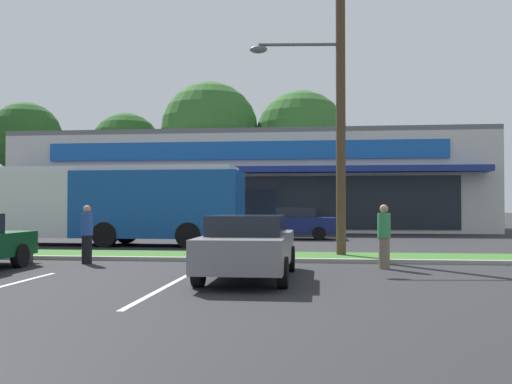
% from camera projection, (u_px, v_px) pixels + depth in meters
% --- Properties ---
extents(grass_median, '(56.00, 2.20, 0.12)m').
position_uv_depth(grass_median, '(178.00, 255.00, 18.38)').
color(grass_median, '#386B28').
rests_on(grass_median, ground_plane).
extents(curb_lip, '(56.00, 0.24, 0.12)m').
position_uv_depth(curb_lip, '(168.00, 259.00, 17.16)').
color(curb_lip, '#99968C').
rests_on(curb_lip, ground_plane).
extents(parking_stripe_2, '(0.12, 4.80, 0.01)m').
position_uv_depth(parking_stripe_2, '(161.00, 289.00, 11.43)').
color(parking_stripe_2, silver).
rests_on(parking_stripe_2, ground_plane).
extents(storefront_building, '(30.21, 13.13, 6.33)m').
position_uv_depth(storefront_building, '(254.00, 184.00, 40.21)').
color(storefront_building, beige).
rests_on(storefront_building, ground_plane).
extents(tree_far_left, '(6.13, 6.13, 10.51)m').
position_uv_depth(tree_far_left, '(26.00, 138.00, 49.37)').
color(tree_far_left, '#473323').
rests_on(tree_far_left, ground_plane).
extents(tree_left, '(6.19, 6.19, 9.75)m').
position_uv_depth(tree_left, '(126.00, 148.00, 50.45)').
color(tree_left, '#473323').
rests_on(tree_left, ground_plane).
extents(tree_mid_left, '(8.34, 8.34, 12.25)m').
position_uv_depth(tree_mid_left, '(210.00, 131.00, 49.40)').
color(tree_mid_left, '#473323').
rests_on(tree_mid_left, ground_plane).
extents(tree_mid, '(7.87, 7.87, 11.52)m').
position_uv_depth(tree_mid, '(301.00, 136.00, 49.48)').
color(tree_mid, '#473323').
rests_on(tree_mid, ground_plane).
extents(utility_pole, '(3.05, 2.40, 9.40)m').
position_uv_depth(utility_pole, '(336.00, 99.00, 18.13)').
color(utility_pole, '#4C3826').
rests_on(utility_pole, ground_plane).
extents(city_bus, '(12.43, 2.89, 3.25)m').
position_uv_depth(city_bus, '(95.00, 203.00, 24.03)').
color(city_bus, '#144793').
rests_on(city_bus, ground_plane).
extents(bus_stop_bench, '(1.60, 0.45, 0.95)m').
position_uv_depth(bus_stop_bench, '(8.00, 245.00, 16.64)').
color(bus_stop_bench, brown).
rests_on(bus_stop_bench, ground_plane).
extents(car_0, '(1.95, 4.74, 1.45)m').
position_uv_depth(car_0, '(249.00, 245.00, 13.10)').
color(car_0, slate).
rests_on(car_0, ground_plane).
extents(car_2, '(4.23, 2.01, 1.54)m').
position_uv_depth(car_2, '(293.00, 223.00, 28.25)').
color(car_2, navy).
rests_on(car_2, ground_plane).
extents(pedestrian_near_bench, '(0.34, 0.34, 1.69)m').
position_uv_depth(pedestrian_near_bench, '(384.00, 236.00, 15.09)').
color(pedestrian_near_bench, '#726651').
rests_on(pedestrian_near_bench, ground_plane).
extents(pedestrian_by_pole, '(0.34, 0.34, 1.67)m').
position_uv_depth(pedestrian_by_pole, '(87.00, 234.00, 16.40)').
color(pedestrian_by_pole, black).
rests_on(pedestrian_by_pole, ground_plane).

